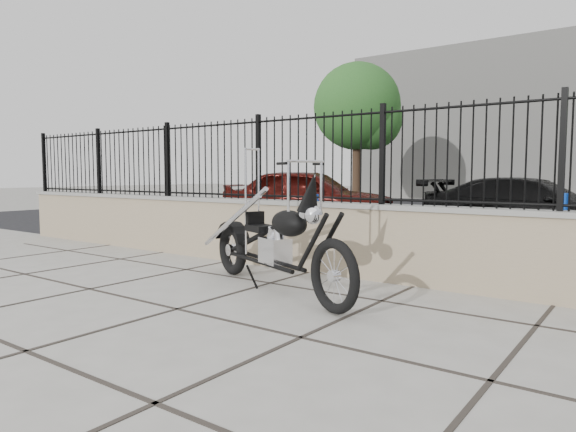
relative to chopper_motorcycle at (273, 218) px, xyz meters
The scene contains 11 objects.
ground_plane 1.50m from the chopper_motorcycle, 102.06° to the right, with size 90.00×90.00×0.00m, color #99968E.
parking_lot 11.32m from the chopper_motorcycle, 91.32° to the left, with size 30.00×30.00×0.00m, color black.
retaining_wall 1.36m from the chopper_motorcycle, 101.47° to the left, with size 14.00×0.36×0.96m, color gray.
iron_fence 1.49m from the chopper_motorcycle, 101.47° to the left, with size 14.00×0.08×1.20m, color black.
background_building 25.48m from the chopper_motorcycle, 90.59° to the left, with size 22.00×6.00×8.00m, color beige.
chopper_motorcycle is the anchor object (origin of this frame).
car_red 7.15m from the chopper_motorcycle, 120.55° to the left, with size 1.76×4.37×1.49m, color #400C09.
car_black 6.75m from the chopper_motorcycle, 77.36° to the left, with size 1.77×4.36×1.26m, color black.
bollard_a 3.66m from the chopper_motorcycle, 115.33° to the left, with size 0.12×0.12×0.97m, color #0B1BA8.
bollard_b 4.65m from the chopper_motorcycle, 58.91° to the left, with size 0.13×0.13×1.05m, color blue.
tree_left 16.79m from the chopper_motorcycle, 115.30° to the left, with size 3.66×3.66×6.18m.
Camera 1 is at (3.84, -3.38, 1.35)m, focal length 32.00 mm.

